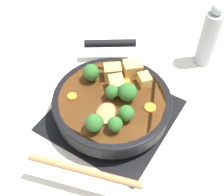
{
  "coord_description": "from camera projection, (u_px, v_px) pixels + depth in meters",
  "views": [
    {
      "loc": [
        -0.44,
        -0.27,
        0.69
      ],
      "look_at": [
        0.0,
        0.0,
        0.07
      ],
      "focal_mm": 50.0,
      "sensor_mm": 36.0,
      "label": 1
    }
  ],
  "objects": [
    {
      "name": "ground_plane",
      "position": [
        112.0,
        116.0,
        0.86
      ],
      "size": [
        2.4,
        2.4,
        0.0
      ],
      "primitive_type": "plane",
      "color": "silver"
    },
    {
      "name": "front_burner_grate",
      "position": [
        112.0,
        113.0,
        0.85
      ],
      "size": [
        0.31,
        0.31,
        0.03
      ],
      "color": "black",
      "rests_on": "ground_plane"
    },
    {
      "name": "skillet_pan",
      "position": [
        112.0,
        102.0,
        0.82
      ],
      "size": [
        0.4,
        0.36,
        0.05
      ],
      "color": "black",
      "rests_on": "front_burner_grate"
    },
    {
      "name": "wooden_spoon",
      "position": [
        94.0,
        145.0,
        0.7
      ],
      "size": [
        0.24,
        0.25,
        0.02
      ],
      "color": "#A87A4C",
      "rests_on": "skillet_pan"
    },
    {
      "name": "tofu_cube_center_large",
      "position": [
        113.0,
        72.0,
        0.84
      ],
      "size": [
        0.06,
        0.06,
        0.04
      ],
      "primitive_type": "cube",
      "rotation": [
        0.0,
        0.0,
        2.25
      ],
      "color": "tan",
      "rests_on": "skillet_pan"
    },
    {
      "name": "tofu_cube_near_handle",
      "position": [
        134.0,
        69.0,
        0.84
      ],
      "size": [
        0.06,
        0.06,
        0.04
      ],
      "primitive_type": "cube",
      "rotation": [
        0.0,
        0.0,
        5.48
      ],
      "color": "tan",
      "rests_on": "skillet_pan"
    },
    {
      "name": "tofu_cube_east_chunk",
      "position": [
        144.0,
        80.0,
        0.82
      ],
      "size": [
        0.05,
        0.05,
        0.03
      ],
      "primitive_type": "cube",
      "rotation": [
        0.0,
        0.0,
        0.87
      ],
      "color": "tan",
      "rests_on": "skillet_pan"
    },
    {
      "name": "tofu_cube_west_chunk",
      "position": [
        117.0,
        85.0,
        0.8
      ],
      "size": [
        0.06,
        0.06,
        0.04
      ],
      "primitive_type": "cube",
      "rotation": [
        0.0,
        0.0,
        0.77
      ],
      "color": "tan",
      "rests_on": "skillet_pan"
    },
    {
      "name": "broccoli_floret_near_spoon",
      "position": [
        94.0,
        123.0,
        0.72
      ],
      "size": [
        0.04,
        0.04,
        0.05
      ],
      "color": "#709956",
      "rests_on": "skillet_pan"
    },
    {
      "name": "broccoli_floret_center_top",
      "position": [
        126.0,
        113.0,
        0.74
      ],
      "size": [
        0.04,
        0.04,
        0.05
      ],
      "color": "#709956",
      "rests_on": "skillet_pan"
    },
    {
      "name": "broccoli_floret_east_rim",
      "position": [
        115.0,
        124.0,
        0.72
      ],
      "size": [
        0.04,
        0.04,
        0.04
      ],
      "color": "#709956",
      "rests_on": "skillet_pan"
    },
    {
      "name": "broccoli_floret_west_rim",
      "position": [
        128.0,
        92.0,
        0.77
      ],
      "size": [
        0.05,
        0.05,
        0.05
      ],
      "color": "#709956",
      "rests_on": "skillet_pan"
    },
    {
      "name": "broccoli_floret_north_edge",
      "position": [
        111.0,
        91.0,
        0.78
      ],
      "size": [
        0.03,
        0.03,
        0.04
      ],
      "color": "#709956",
      "rests_on": "skillet_pan"
    },
    {
      "name": "broccoli_floret_south_cluster",
      "position": [
        91.0,
        72.0,
        0.82
      ],
      "size": [
        0.04,
        0.04,
        0.05
      ],
      "color": "#709956",
      "rests_on": "skillet_pan"
    },
    {
      "name": "carrot_slice_orange_thin",
      "position": [
        150.0,
        108.0,
        0.78
      ],
      "size": [
        0.03,
        0.03,
        0.01
      ],
      "primitive_type": "cylinder",
      "color": "orange",
      "rests_on": "skillet_pan"
    },
    {
      "name": "carrot_slice_near_center",
      "position": [
        125.0,
        81.0,
        0.83
      ],
      "size": [
        0.03,
        0.03,
        0.01
      ],
      "primitive_type": "cylinder",
      "color": "orange",
      "rests_on": "skillet_pan"
    },
    {
      "name": "carrot_slice_edge_slice",
      "position": [
        72.0,
        96.0,
        0.8
      ],
      "size": [
        0.02,
        0.02,
        0.01
      ],
      "primitive_type": "cylinder",
      "color": "orange",
      "rests_on": "skillet_pan"
    },
    {
      "name": "pepper_mill",
      "position": [
        209.0,
        37.0,
        0.92
      ],
      "size": [
        0.06,
        0.06,
        0.21
      ],
      "color": "#B2B2B7",
      "rests_on": "ground_plane"
    }
  ]
}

